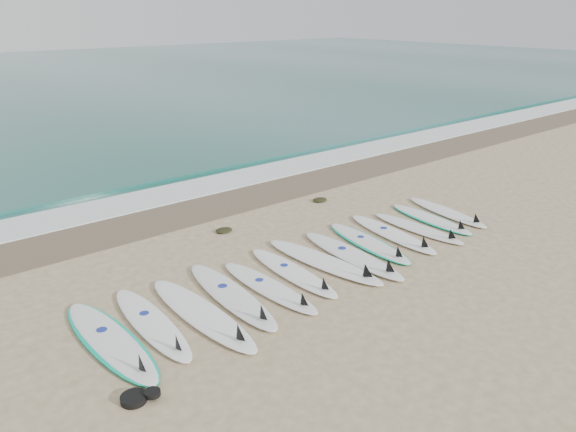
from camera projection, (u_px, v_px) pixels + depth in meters
ground at (322, 264)px, 10.37m from camera, size 120.00×120.00×0.00m
wet_sand_band at (204, 207)px, 13.32m from camera, size 120.00×1.80×0.01m
foam_band at (175, 193)px, 14.32m from camera, size 120.00×1.40×0.04m
wave_crest at (148, 179)px, 15.39m from camera, size 120.00×1.00×0.10m
surfboard_0 at (111, 341)px, 7.89m from camera, size 0.67×2.73×0.35m
surfboard_1 at (153, 324)px, 8.31m from camera, size 0.70×2.57×0.32m
surfboard_2 at (203, 315)px, 8.55m from camera, size 0.60×2.84×0.36m
surfboard_3 at (233, 296)px, 9.11m from camera, size 0.84×2.78×0.35m
surfboard_4 at (271, 288)px, 9.39m from camera, size 0.52×2.44×0.31m
surfboard_5 at (294, 273)px, 9.92m from camera, size 0.67×2.48×0.31m
surfboard_6 at (326, 262)px, 10.33m from camera, size 0.81×2.81×0.35m
surfboard_7 at (354, 256)px, 10.59m from camera, size 0.77×2.75×0.35m
surfboard_8 at (369, 243)px, 11.20m from camera, size 0.96×2.51×0.31m
surfboard_9 at (394, 234)px, 11.61m from camera, size 0.89×2.59×0.33m
surfboard_10 at (420, 229)px, 11.92m from camera, size 0.50×2.33×0.30m
surfboard_11 at (432, 219)px, 12.47m from camera, size 0.81×2.36×0.29m
surfboard_12 at (449, 212)px, 12.85m from camera, size 0.89×2.42×0.30m
seaweed_near at (224, 230)px, 11.87m from camera, size 0.38×0.29×0.07m
seaweed_far at (320, 200)px, 13.75m from camera, size 0.38×0.30×0.07m
leash_coil at (138, 397)px, 6.75m from camera, size 0.46×0.36×0.11m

